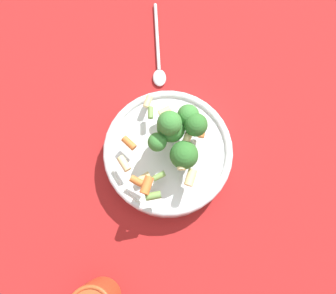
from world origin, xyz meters
TOP-DOWN VIEW (x-y plane):
  - ground_plane at (0.00, 0.00)m, footprint 3.00×3.00m
  - bowl at (0.00, 0.00)m, footprint 0.22×0.22m
  - pasta_salad at (0.00, 0.01)m, footprint 0.16×0.16m
  - spoon at (-0.14, 0.14)m, footprint 0.14×0.15m

SIDE VIEW (x-z plane):
  - ground_plane at x=0.00m, z-range 0.00..0.00m
  - spoon at x=-0.14m, z-range 0.00..0.01m
  - bowl at x=0.00m, z-range 0.00..0.05m
  - pasta_salad at x=0.00m, z-range 0.05..0.15m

